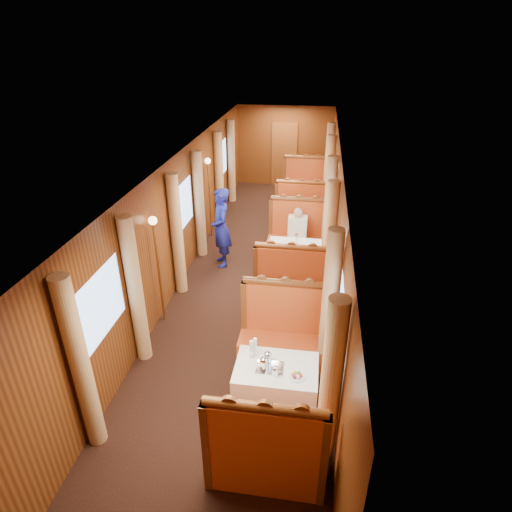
% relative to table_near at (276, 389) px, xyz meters
% --- Properties ---
extents(floor, '(3.00, 12.00, 0.01)m').
position_rel_table_near_xyz_m(floor, '(-0.75, 3.50, -0.38)').
color(floor, black).
rests_on(floor, ground).
extents(ceiling, '(3.00, 12.00, 0.01)m').
position_rel_table_near_xyz_m(ceiling, '(-0.75, 3.50, 2.12)').
color(ceiling, silver).
rests_on(ceiling, wall_left).
extents(wall_far, '(3.00, 0.01, 2.50)m').
position_rel_table_near_xyz_m(wall_far, '(-0.75, 9.50, 0.88)').
color(wall_far, brown).
rests_on(wall_far, floor).
extents(wall_left, '(0.01, 12.00, 2.50)m').
position_rel_table_near_xyz_m(wall_left, '(-2.25, 3.50, 0.88)').
color(wall_left, brown).
rests_on(wall_left, floor).
extents(wall_right, '(0.01, 12.00, 2.50)m').
position_rel_table_near_xyz_m(wall_right, '(0.75, 3.50, 0.88)').
color(wall_right, brown).
rests_on(wall_right, floor).
extents(doorway_far, '(0.80, 0.04, 2.00)m').
position_rel_table_near_xyz_m(doorway_far, '(-0.75, 9.47, 0.62)').
color(doorway_far, brown).
rests_on(doorway_far, floor).
extents(table_near, '(1.05, 0.72, 0.75)m').
position_rel_table_near_xyz_m(table_near, '(0.00, 0.00, 0.00)').
color(table_near, white).
rests_on(table_near, floor).
extents(banquette_near_fwd, '(1.30, 0.55, 1.34)m').
position_rel_table_near_xyz_m(banquette_near_fwd, '(0.00, -1.01, 0.05)').
color(banquette_near_fwd, '#AD2713').
rests_on(banquette_near_fwd, floor).
extents(banquette_near_aft, '(1.30, 0.55, 1.34)m').
position_rel_table_near_xyz_m(banquette_near_aft, '(0.00, 1.01, 0.05)').
color(banquette_near_aft, '#AD2713').
rests_on(banquette_near_aft, floor).
extents(table_mid, '(1.05, 0.72, 0.75)m').
position_rel_table_near_xyz_m(table_mid, '(0.00, 3.50, 0.00)').
color(table_mid, white).
rests_on(table_mid, floor).
extents(banquette_mid_fwd, '(1.30, 0.55, 1.34)m').
position_rel_table_near_xyz_m(banquette_mid_fwd, '(0.00, 2.49, 0.05)').
color(banquette_mid_fwd, '#AD2713').
rests_on(banquette_mid_fwd, floor).
extents(banquette_mid_aft, '(1.30, 0.55, 1.34)m').
position_rel_table_near_xyz_m(banquette_mid_aft, '(0.00, 4.51, 0.05)').
color(banquette_mid_aft, '#AD2713').
rests_on(banquette_mid_aft, floor).
extents(table_far, '(1.05, 0.72, 0.75)m').
position_rel_table_near_xyz_m(table_far, '(0.00, 7.00, 0.00)').
color(table_far, white).
rests_on(table_far, floor).
extents(banquette_far_fwd, '(1.30, 0.55, 1.34)m').
position_rel_table_near_xyz_m(banquette_far_fwd, '(0.00, 5.99, 0.05)').
color(banquette_far_fwd, '#AD2713').
rests_on(banquette_far_fwd, floor).
extents(banquette_far_aft, '(1.30, 0.55, 1.34)m').
position_rel_table_near_xyz_m(banquette_far_aft, '(0.00, 8.01, 0.05)').
color(banquette_far_aft, '#AD2713').
rests_on(banquette_far_aft, floor).
extents(tea_tray, '(0.35, 0.27, 0.01)m').
position_rel_table_near_xyz_m(tea_tray, '(-0.08, -0.03, 0.38)').
color(tea_tray, silver).
rests_on(tea_tray, table_near).
extents(teapot_left, '(0.22, 0.20, 0.15)m').
position_rel_table_near_xyz_m(teapot_left, '(-0.15, -0.07, 0.45)').
color(teapot_left, silver).
rests_on(teapot_left, tea_tray).
extents(teapot_right, '(0.14, 0.11, 0.11)m').
position_rel_table_near_xyz_m(teapot_right, '(-0.00, -0.16, 0.43)').
color(teapot_right, silver).
rests_on(teapot_right, tea_tray).
extents(teapot_back, '(0.21, 0.18, 0.14)m').
position_rel_table_near_xyz_m(teapot_back, '(-0.12, 0.06, 0.44)').
color(teapot_back, silver).
rests_on(teapot_back, tea_tray).
extents(fruit_plate, '(0.20, 0.20, 0.05)m').
position_rel_table_near_xyz_m(fruit_plate, '(0.26, -0.14, 0.39)').
color(fruit_plate, white).
rests_on(fruit_plate, table_near).
extents(cup_inboard, '(0.08, 0.08, 0.26)m').
position_rel_table_near_xyz_m(cup_inboard, '(-0.34, 0.13, 0.48)').
color(cup_inboard, white).
rests_on(cup_inboard, table_near).
extents(cup_outboard, '(0.08, 0.08, 0.26)m').
position_rel_table_near_xyz_m(cup_outboard, '(-0.30, 0.19, 0.48)').
color(cup_outboard, white).
rests_on(cup_outboard, table_near).
extents(rose_vase_mid, '(0.06, 0.06, 0.36)m').
position_rel_table_near_xyz_m(rose_vase_mid, '(0.02, 3.52, 0.55)').
color(rose_vase_mid, silver).
rests_on(rose_vase_mid, table_mid).
extents(rose_vase_far, '(0.06, 0.06, 0.36)m').
position_rel_table_near_xyz_m(rose_vase_far, '(0.04, 7.01, 0.55)').
color(rose_vase_far, silver).
rests_on(rose_vase_far, table_far).
extents(window_left_near, '(0.01, 1.20, 0.90)m').
position_rel_table_near_xyz_m(window_left_near, '(-2.24, 0.00, 1.07)').
color(window_left_near, '#84ADE0').
rests_on(window_left_near, wall_left).
extents(curtain_left_near_a, '(0.22, 0.22, 2.35)m').
position_rel_table_near_xyz_m(curtain_left_near_a, '(-2.13, -0.78, 0.80)').
color(curtain_left_near_a, tan).
rests_on(curtain_left_near_a, floor).
extents(curtain_left_near_b, '(0.22, 0.22, 2.35)m').
position_rel_table_near_xyz_m(curtain_left_near_b, '(-2.13, 0.78, 0.80)').
color(curtain_left_near_b, tan).
rests_on(curtain_left_near_b, floor).
extents(window_right_near, '(0.01, 1.20, 0.90)m').
position_rel_table_near_xyz_m(window_right_near, '(0.74, 0.00, 1.07)').
color(window_right_near, '#84ADE0').
rests_on(window_right_near, wall_right).
extents(curtain_right_near_a, '(0.22, 0.22, 2.35)m').
position_rel_table_near_xyz_m(curtain_right_near_a, '(0.63, -0.78, 0.80)').
color(curtain_right_near_a, tan).
rests_on(curtain_right_near_a, floor).
extents(curtain_right_near_b, '(0.22, 0.22, 2.35)m').
position_rel_table_near_xyz_m(curtain_right_near_b, '(0.63, 0.78, 0.80)').
color(curtain_right_near_b, tan).
rests_on(curtain_right_near_b, floor).
extents(window_left_mid, '(0.01, 1.20, 0.90)m').
position_rel_table_near_xyz_m(window_left_mid, '(-2.24, 3.50, 1.07)').
color(window_left_mid, '#84ADE0').
rests_on(window_left_mid, wall_left).
extents(curtain_left_mid_a, '(0.22, 0.22, 2.35)m').
position_rel_table_near_xyz_m(curtain_left_mid_a, '(-2.13, 2.72, 0.80)').
color(curtain_left_mid_a, tan).
rests_on(curtain_left_mid_a, floor).
extents(curtain_left_mid_b, '(0.22, 0.22, 2.35)m').
position_rel_table_near_xyz_m(curtain_left_mid_b, '(-2.13, 4.28, 0.80)').
color(curtain_left_mid_b, tan).
rests_on(curtain_left_mid_b, floor).
extents(window_right_mid, '(0.01, 1.20, 0.90)m').
position_rel_table_near_xyz_m(window_right_mid, '(0.74, 3.50, 1.07)').
color(window_right_mid, '#84ADE0').
rests_on(window_right_mid, wall_right).
extents(curtain_right_mid_a, '(0.22, 0.22, 2.35)m').
position_rel_table_near_xyz_m(curtain_right_mid_a, '(0.63, 2.72, 0.80)').
color(curtain_right_mid_a, tan).
rests_on(curtain_right_mid_a, floor).
extents(curtain_right_mid_b, '(0.22, 0.22, 2.35)m').
position_rel_table_near_xyz_m(curtain_right_mid_b, '(0.63, 4.28, 0.80)').
color(curtain_right_mid_b, tan).
rests_on(curtain_right_mid_b, floor).
extents(window_left_far, '(0.01, 1.20, 0.90)m').
position_rel_table_near_xyz_m(window_left_far, '(-2.24, 7.00, 1.07)').
color(window_left_far, '#84ADE0').
rests_on(window_left_far, wall_left).
extents(curtain_left_far_a, '(0.22, 0.22, 2.35)m').
position_rel_table_near_xyz_m(curtain_left_far_a, '(-2.13, 6.22, 0.80)').
color(curtain_left_far_a, tan).
rests_on(curtain_left_far_a, floor).
extents(curtain_left_far_b, '(0.22, 0.22, 2.35)m').
position_rel_table_near_xyz_m(curtain_left_far_b, '(-2.13, 7.78, 0.80)').
color(curtain_left_far_b, tan).
rests_on(curtain_left_far_b, floor).
extents(window_right_far, '(0.01, 1.20, 0.90)m').
position_rel_table_near_xyz_m(window_right_far, '(0.74, 7.00, 1.07)').
color(window_right_far, '#84ADE0').
rests_on(window_right_far, wall_right).
extents(curtain_right_far_a, '(0.22, 0.22, 2.35)m').
position_rel_table_near_xyz_m(curtain_right_far_a, '(0.63, 6.22, 0.80)').
color(curtain_right_far_a, tan).
rests_on(curtain_right_far_a, floor).
extents(curtain_right_far_b, '(0.22, 0.22, 2.35)m').
position_rel_table_near_xyz_m(curtain_right_far_b, '(0.63, 7.78, 0.80)').
color(curtain_right_far_b, tan).
rests_on(curtain_right_far_b, floor).
extents(sconce_left_fore, '(0.14, 0.14, 1.95)m').
position_rel_table_near_xyz_m(sconce_left_fore, '(-2.15, 1.75, 1.01)').
color(sconce_left_fore, '#BF8C3F').
rests_on(sconce_left_fore, floor).
extents(sconce_right_fore, '(0.14, 0.14, 1.95)m').
position_rel_table_near_xyz_m(sconce_right_fore, '(0.65, 1.75, 1.01)').
color(sconce_right_fore, '#BF8C3F').
rests_on(sconce_right_fore, floor).
extents(sconce_left_aft, '(0.14, 0.14, 1.95)m').
position_rel_table_near_xyz_m(sconce_left_aft, '(-2.15, 5.25, 1.01)').
color(sconce_left_aft, '#BF8C3F').
rests_on(sconce_left_aft, floor).
extents(sconce_right_aft, '(0.14, 0.14, 1.95)m').
position_rel_table_near_xyz_m(sconce_right_aft, '(0.65, 5.25, 1.01)').
color(sconce_right_aft, '#BF8C3F').
rests_on(sconce_right_aft, floor).
extents(steward, '(0.62, 0.73, 1.71)m').
position_rel_table_near_xyz_m(steward, '(-1.57, 3.87, 0.48)').
color(steward, navy).
rests_on(steward, floor).
extents(passenger, '(0.40, 0.44, 0.76)m').
position_rel_table_near_xyz_m(passenger, '(-0.00, 4.29, 0.37)').
color(passenger, beige).
rests_on(passenger, banquette_mid_aft).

